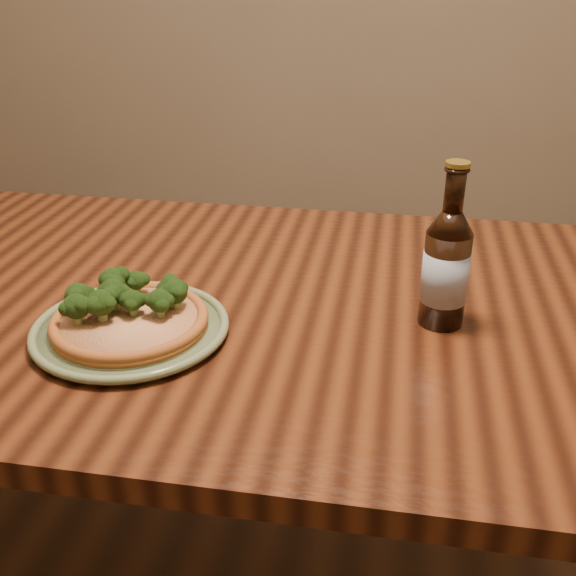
% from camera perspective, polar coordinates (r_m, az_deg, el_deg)
% --- Properties ---
extents(table, '(1.60, 0.90, 0.75)m').
position_cam_1_polar(table, '(1.23, -10.40, -4.07)').
color(table, '#4E2410').
rests_on(table, ground).
extents(plate, '(0.30, 0.30, 0.02)m').
position_cam_1_polar(plate, '(1.06, -13.16, -3.34)').
color(plate, '#6C7D56').
rests_on(plate, table).
extents(pizza, '(0.24, 0.24, 0.07)m').
position_cam_1_polar(pizza, '(1.05, -13.40, -2.24)').
color(pizza, '#A65A25').
rests_on(pizza, plate).
extents(beer_bottle, '(0.07, 0.07, 0.26)m').
position_cam_1_polar(beer_bottle, '(1.05, 13.23, 1.76)').
color(beer_bottle, black).
rests_on(beer_bottle, table).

